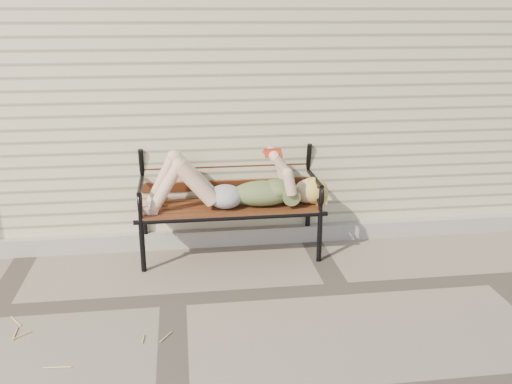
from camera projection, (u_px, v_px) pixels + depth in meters
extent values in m
plane|color=#7A6A5E|center=(173.00, 300.00, 4.16)|extent=(80.00, 80.00, 0.00)
cube|color=beige|center=(168.00, 57.00, 6.53)|extent=(8.00, 4.00, 3.00)
cube|color=#9E978F|center=(173.00, 239.00, 5.05)|extent=(8.00, 0.10, 0.15)
cylinder|color=black|center=(142.00, 246.00, 4.55)|extent=(0.04, 0.04, 0.44)
cylinder|color=black|center=(145.00, 226.00, 4.96)|extent=(0.04, 0.04, 0.44)
cylinder|color=black|center=(320.00, 237.00, 4.73)|extent=(0.04, 0.04, 0.44)
cylinder|color=black|center=(308.00, 218.00, 5.15)|extent=(0.04, 0.04, 0.44)
cube|color=#5A2F17|center=(230.00, 207.00, 4.78)|extent=(1.49, 0.48, 0.03)
cylinder|color=black|center=(232.00, 218.00, 4.58)|extent=(1.57, 0.04, 0.04)
cylinder|color=black|center=(228.00, 201.00, 4.99)|extent=(1.57, 0.04, 0.04)
torus|color=black|center=(226.00, 141.00, 4.94)|extent=(0.27, 0.04, 0.27)
ellipsoid|color=#092E45|center=(263.00, 193.00, 4.75)|extent=(0.53, 0.30, 0.21)
ellipsoid|color=#092E45|center=(277.00, 189.00, 4.76)|extent=(0.25, 0.29, 0.16)
ellipsoid|color=#9D9EA2|center=(225.00, 196.00, 4.71)|extent=(0.29, 0.33, 0.19)
sphere|color=beige|center=(308.00, 191.00, 4.80)|extent=(0.22, 0.22, 0.22)
ellipsoid|color=#DCAA53|center=(313.00, 191.00, 4.80)|extent=(0.24, 0.25, 0.23)
cube|color=#A22812|center=(272.00, 149.00, 4.65)|extent=(0.14, 0.02, 0.02)
cube|color=silver|center=(273.00, 154.00, 4.62)|extent=(0.14, 0.09, 0.05)
cube|color=silver|center=(272.00, 151.00, 4.69)|extent=(0.14, 0.09, 0.05)
cube|color=#A22812|center=(273.00, 153.00, 4.61)|extent=(0.15, 0.09, 0.05)
cube|color=#A22812|center=(272.00, 151.00, 4.70)|extent=(0.15, 0.09, 0.05)
cylinder|color=tan|center=(207.00, 338.00, 3.66)|extent=(0.01, 0.13, 0.01)
cylinder|color=tan|center=(194.00, 307.00, 4.04)|extent=(0.02, 0.17, 0.01)
cylinder|color=tan|center=(180.00, 343.00, 3.61)|extent=(0.02, 0.10, 0.01)
cylinder|color=tan|center=(59.00, 366.00, 3.38)|extent=(0.07, 0.08, 0.01)
cylinder|color=tan|center=(100.00, 368.00, 3.35)|extent=(0.02, 0.16, 0.01)
cylinder|color=tan|center=(127.00, 369.00, 3.34)|extent=(0.10, 0.10, 0.01)
cylinder|color=tan|center=(185.00, 376.00, 3.29)|extent=(0.19, 0.05, 0.01)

